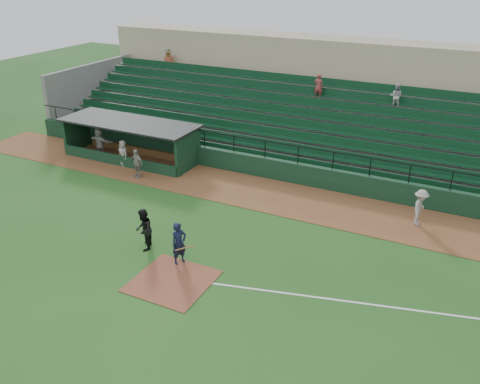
% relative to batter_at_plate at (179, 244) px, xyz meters
% --- Properties ---
extents(ground, '(90.00, 90.00, 0.00)m').
position_rel_batter_at_plate_xyz_m(ground, '(0.44, -0.26, -0.94)').
color(ground, '#205019').
rests_on(ground, ground).
extents(warning_track, '(40.00, 4.00, 0.03)m').
position_rel_batter_at_plate_xyz_m(warning_track, '(0.44, 7.74, -0.93)').
color(warning_track, brown).
rests_on(warning_track, ground).
extents(home_plate_dirt, '(3.00, 3.00, 0.03)m').
position_rel_batter_at_plate_xyz_m(home_plate_dirt, '(0.44, -1.26, -0.93)').
color(home_plate_dirt, brown).
rests_on(home_plate_dirt, ground).
extents(foul_line, '(17.49, 4.44, 0.01)m').
position_rel_batter_at_plate_xyz_m(foul_line, '(8.44, 0.94, -0.94)').
color(foul_line, white).
rests_on(foul_line, ground).
extents(stadium_structure, '(38.00, 13.08, 6.40)m').
position_rel_batter_at_plate_xyz_m(stadium_structure, '(0.44, 16.20, 1.36)').
color(stadium_structure, '#10311D').
rests_on(stadium_structure, ground).
extents(dugout, '(8.90, 3.20, 2.42)m').
position_rel_batter_at_plate_xyz_m(dugout, '(-9.31, 9.30, 0.39)').
color(dugout, '#10311D').
rests_on(dugout, ground).
extents(batter_at_plate, '(1.14, 0.81, 1.88)m').
position_rel_batter_at_plate_xyz_m(batter_at_plate, '(0.00, 0.00, 0.00)').
color(batter_at_plate, black).
rests_on(batter_at_plate, ground).
extents(umpire, '(1.06, 1.15, 1.90)m').
position_rel_batter_at_plate_xyz_m(umpire, '(-2.00, 0.29, 0.01)').
color(umpire, black).
rests_on(umpire, ground).
extents(runner, '(0.76, 1.21, 1.79)m').
position_rel_batter_at_plate_xyz_m(runner, '(8.37, 7.93, -0.02)').
color(runner, '#A6A09B').
rests_on(runner, warning_track).
extents(dugout_player_a, '(1.07, 0.65, 1.70)m').
position_rel_batter_at_plate_xyz_m(dugout_player_a, '(-7.14, 6.58, -0.06)').
color(dugout_player_a, gray).
rests_on(dugout_player_a, warning_track).
extents(dugout_player_b, '(0.92, 0.77, 1.62)m').
position_rel_batter_at_plate_xyz_m(dugout_player_b, '(-8.95, 7.64, -0.10)').
color(dugout_player_b, '#A19D97').
rests_on(dugout_player_b, warning_track).
extents(dugout_player_c, '(1.78, 0.66, 1.89)m').
position_rel_batter_at_plate_xyz_m(dugout_player_c, '(-11.30, 8.29, 0.03)').
color(dugout_player_c, '#A59F9A').
rests_on(dugout_player_c, warning_track).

